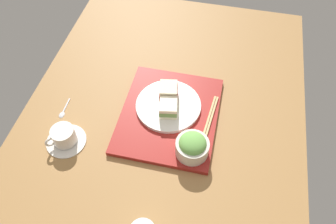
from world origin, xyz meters
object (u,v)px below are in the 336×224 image
(sandwich_plate, at_px, (168,105))
(teaspoon, at_px, (63,112))
(salad_bowl, at_px, (192,146))
(sandwich_far, at_px, (168,92))
(chopsticks_pair, at_px, (209,120))
(sandwich_near, at_px, (168,108))
(coffee_cup, at_px, (64,137))

(sandwich_plate, height_order, teaspoon, sandwich_plate)
(salad_bowl, bearing_deg, sandwich_far, 31.42)
(sandwich_plate, relative_size, sandwich_far, 2.89)
(sandwich_plate, xyz_separation_m, sandwich_far, (0.03, 0.01, 0.04))
(sandwich_far, bearing_deg, chopsticks_pair, -111.98)
(sandwich_near, bearing_deg, coffee_cup, 118.76)
(sandwich_plate, xyz_separation_m, coffee_cup, (-0.21, 0.31, 0.00))
(sandwich_plate, relative_size, salad_bowl, 2.16)
(coffee_cup, bearing_deg, teaspoon, 28.08)
(chopsticks_pair, relative_size, teaspoon, 2.43)
(sandwich_near, relative_size, teaspoon, 0.85)
(sandwich_near, xyz_separation_m, sandwich_far, (0.07, 0.01, 0.00))
(sandwich_far, bearing_deg, salad_bowl, -148.58)
(sandwich_near, bearing_deg, chopsticks_pair, -89.01)
(salad_bowl, bearing_deg, chopsticks_pair, -16.04)
(sandwich_far, bearing_deg, coffee_cup, 128.49)
(sandwich_near, height_order, sandwich_far, sandwich_far)
(sandwich_plate, xyz_separation_m, teaspoon, (-0.09, 0.37, -0.02))
(sandwich_near, xyz_separation_m, coffee_cup, (-0.17, 0.32, -0.03))
(sandwich_far, distance_m, teaspoon, 0.39)
(sandwich_near, bearing_deg, teaspoon, 99.32)
(coffee_cup, xyz_separation_m, teaspoon, (0.11, 0.06, -0.03))
(sandwich_far, height_order, salad_bowl, salad_bowl)
(sandwich_plate, relative_size, chopsticks_pair, 1.06)
(sandwich_plate, bearing_deg, sandwich_far, 11.84)
(sandwich_plate, relative_size, sandwich_near, 3.04)
(chopsticks_pair, distance_m, coffee_cup, 0.49)
(teaspoon, bearing_deg, sandwich_near, -80.68)
(sandwich_far, relative_size, teaspoon, 0.89)
(sandwich_plate, distance_m, chopsticks_pair, 0.16)
(sandwich_far, height_order, coffee_cup, sandwich_far)
(sandwich_plate, height_order, sandwich_near, sandwich_near)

